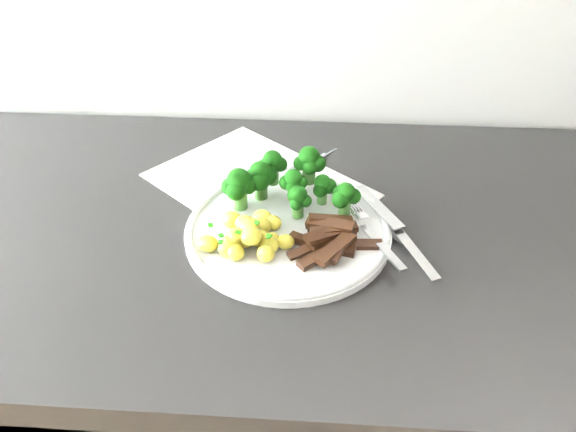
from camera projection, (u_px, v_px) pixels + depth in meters
The scene contains 8 objects.
counter at pixel (256, 416), 1.05m from camera, with size 2.49×0.62×0.93m.
recipe_paper at pixel (259, 185), 0.85m from camera, with size 0.39×0.37×0.00m.
plate at pixel (288, 229), 0.75m from camera, with size 0.28×0.28×0.02m.
broccoli at pixel (286, 180), 0.77m from camera, with size 0.20×0.11×0.07m.
potatoes at pixel (248, 235), 0.71m from camera, with size 0.13×0.10×0.04m.
beef_strips at pixel (331, 239), 0.71m from camera, with size 0.12×0.10×0.03m.
fork at pixel (374, 235), 0.72m from camera, with size 0.08×0.16×0.02m.
knife at pixel (404, 240), 0.73m from camera, with size 0.10×0.20×0.02m.
Camera 1 is at (-0.04, 1.06, 1.40)m, focal length 34.02 mm.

